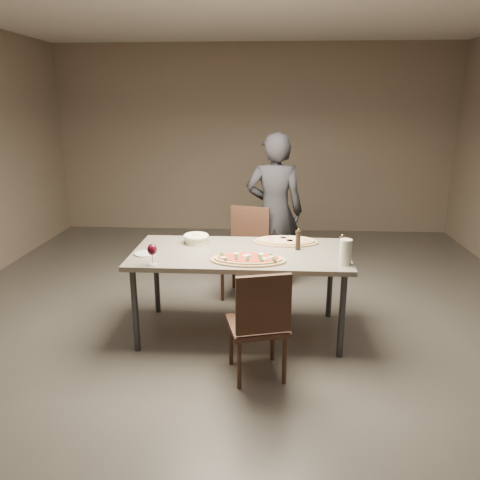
# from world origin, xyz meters

# --- Properties ---
(room) EXTENTS (7.00, 7.00, 7.00)m
(room) POSITION_xyz_m (0.00, 0.00, 1.40)
(room) COLOR #5A554E
(room) RESTS_ON ground
(dining_table) EXTENTS (1.80, 0.90, 0.75)m
(dining_table) POSITION_xyz_m (0.00, 0.00, 0.69)
(dining_table) COLOR slate
(dining_table) RESTS_ON ground
(zucchini_pizza) EXTENTS (0.60, 0.33, 0.05)m
(zucchini_pizza) POSITION_xyz_m (0.08, -0.24, 0.77)
(zucchini_pizza) COLOR tan
(zucchini_pizza) RESTS_ON dining_table
(ham_pizza) EXTENTS (0.58, 0.32, 0.04)m
(ham_pizza) POSITION_xyz_m (0.39, 0.28, 0.77)
(ham_pizza) COLOR tan
(ham_pizza) RESTS_ON dining_table
(bread_basket) EXTENTS (0.23, 0.23, 0.08)m
(bread_basket) POSITION_xyz_m (-0.41, 0.22, 0.80)
(bread_basket) COLOR #F7F4C8
(bread_basket) RESTS_ON dining_table
(oil_dish) EXTENTS (0.12, 0.12, 0.01)m
(oil_dish) POSITION_xyz_m (0.26, -0.28, 0.76)
(oil_dish) COLOR white
(oil_dish) RESTS_ON dining_table
(pepper_mill_left) EXTENTS (0.05, 0.05, 0.18)m
(pepper_mill_left) POSITION_xyz_m (0.49, 0.08, 0.84)
(pepper_mill_left) COLOR black
(pepper_mill_left) RESTS_ON dining_table
(pepper_mill_right) EXTENTS (0.05, 0.05, 0.19)m
(pepper_mill_right) POSITION_xyz_m (0.83, -0.10, 0.84)
(pepper_mill_right) COLOR black
(pepper_mill_right) RESTS_ON dining_table
(carafe) EXTENTS (0.10, 0.10, 0.20)m
(carafe) POSITION_xyz_m (0.83, -0.28, 0.85)
(carafe) COLOR silver
(carafe) RESTS_ON dining_table
(wine_glass) EXTENTS (0.08, 0.08, 0.17)m
(wine_glass) POSITION_xyz_m (-0.65, -0.38, 0.87)
(wine_glass) COLOR silver
(wine_glass) RESTS_ON dining_table
(side_plate) EXTENTS (0.18, 0.18, 0.01)m
(side_plate) POSITION_xyz_m (-0.78, -0.12, 0.76)
(side_plate) COLOR white
(side_plate) RESTS_ON dining_table
(chair_near) EXTENTS (0.49, 0.49, 0.85)m
(chair_near) POSITION_xyz_m (0.18, -0.73, 0.48)
(chair_near) COLOR #3B2319
(chair_near) RESTS_ON ground
(chair_far) EXTENTS (0.53, 0.53, 0.92)m
(chair_far) POSITION_xyz_m (0.02, 0.89, 0.51)
(chair_far) COLOR #3B2319
(chair_far) RESTS_ON ground
(diner) EXTENTS (0.63, 0.43, 1.67)m
(diner) POSITION_xyz_m (0.30, 1.14, 0.84)
(diner) COLOR black
(diner) RESTS_ON ground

